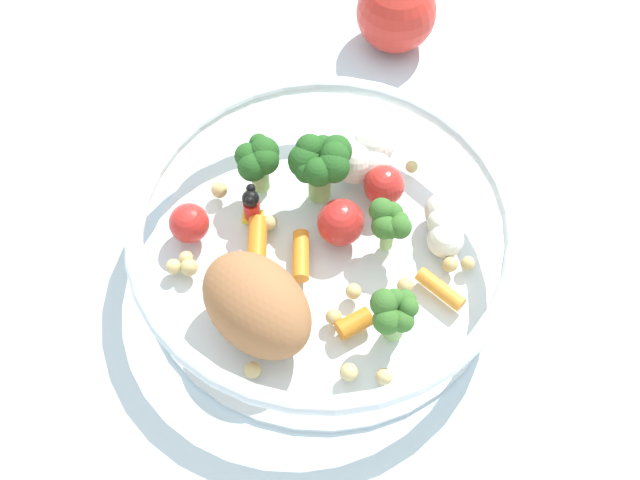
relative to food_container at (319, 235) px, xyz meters
name	(u,v)px	position (x,y,z in m)	size (l,w,h in m)	color
ground_plane	(322,270)	(0.00, 0.01, -0.03)	(2.40, 2.40, 0.00)	silver
food_container	(319,235)	(0.00, 0.00, 0.00)	(0.25, 0.25, 0.06)	white
loose_apple	(396,12)	(-0.03, -0.22, 0.00)	(0.06, 0.06, 0.08)	red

